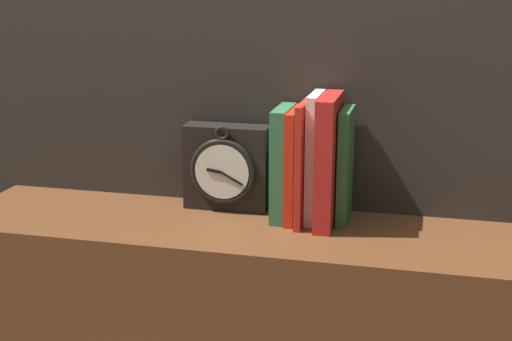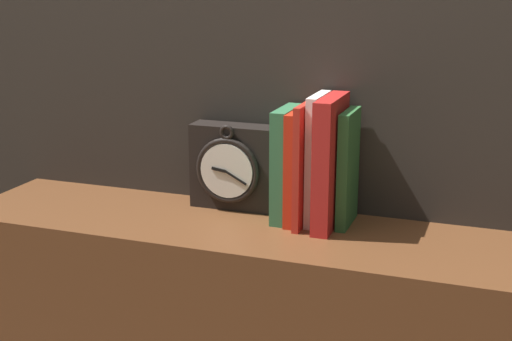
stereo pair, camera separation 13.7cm
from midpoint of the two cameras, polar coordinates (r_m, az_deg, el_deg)
name	(u,v)px [view 2 (the right image)]	position (r m, az deg, el deg)	size (l,w,h in m)	color
wall_back	(284,26)	(1.49, 4.96, 11.44)	(6.00, 0.05, 2.60)	#2D2823
clock	(233,167)	(1.50, 0.74, 0.26)	(0.18, 0.07, 0.19)	black
book_slot0_green	(286,164)	(1.43, 5.17, 0.48)	(0.03, 0.12, 0.23)	#306D45
book_slot1_red	(297,166)	(1.42, 6.09, 0.33)	(0.02, 0.13, 0.23)	red
book_slot2_red	(306,163)	(1.41, 6.83, 0.53)	(0.01, 0.15, 0.24)	red
book_slot3_white	(317,159)	(1.42, 7.72, 0.88)	(0.02, 0.12, 0.26)	white
book_slot4_red	(330,163)	(1.39, 8.78, 0.58)	(0.03, 0.16, 0.26)	red
book_slot5_green	(348,168)	(1.41, 10.16, 0.13)	(0.02, 0.11, 0.23)	#2E6734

